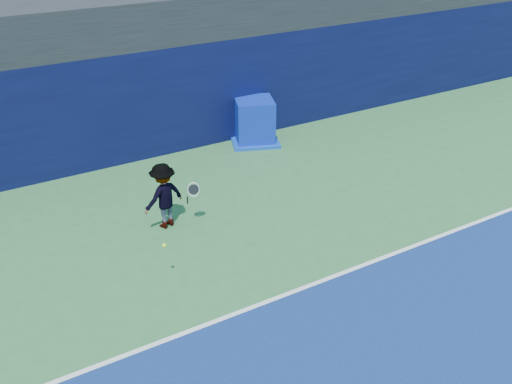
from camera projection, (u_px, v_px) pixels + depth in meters
baseline at (303, 288)px, 10.89m from camera, size 24.00×0.10×0.01m
stadium_band at (134, 16)px, 15.63m from camera, size 36.00×3.00×1.20m
back_wall_assembly at (154, 100)px, 15.87m from camera, size 36.00×1.03×3.00m
equipment_cart at (254, 123)px, 16.80m from camera, size 1.75×1.75×1.31m
tennis_player at (164, 196)px, 12.53m from camera, size 1.28×0.80×1.53m
tennis_ball at (164, 245)px, 10.75m from camera, size 0.08×0.08×0.08m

